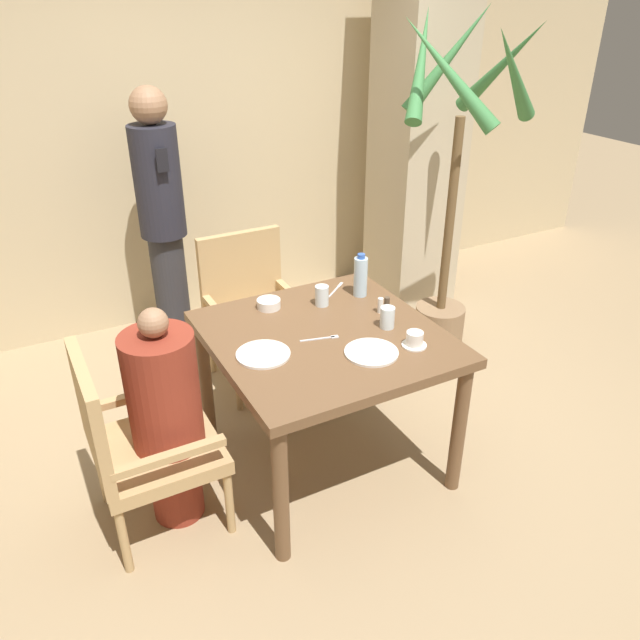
# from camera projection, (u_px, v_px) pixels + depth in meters

# --- Properties ---
(ground_plane) EXTENTS (16.00, 16.00, 0.00)m
(ground_plane) POSITION_uv_depth(u_px,v_px,m) (325.00, 458.00, 3.38)
(ground_plane) COLOR #9E8460
(wall_back) EXTENTS (8.00, 0.06, 2.80)m
(wall_back) POSITION_uv_depth(u_px,v_px,m) (184.00, 126.00, 4.32)
(wall_back) COLOR #C6B289
(wall_back) RESTS_ON ground_plane
(pillar_stone) EXTENTS (0.54, 0.54, 2.70)m
(pillar_stone) POSITION_uv_depth(u_px,v_px,m) (419.00, 127.00, 4.53)
(pillar_stone) COLOR #BCAD8E
(pillar_stone) RESTS_ON ground_plane
(dining_table) EXTENTS (1.07, 1.09, 0.78)m
(dining_table) POSITION_uv_depth(u_px,v_px,m) (325.00, 352.00, 3.06)
(dining_table) COLOR brown
(dining_table) RESTS_ON ground_plane
(chair_left_side) EXTENTS (0.54, 0.54, 0.93)m
(chair_left_side) POSITION_uv_depth(u_px,v_px,m) (136.00, 441.00, 2.75)
(chair_left_side) COLOR tan
(chair_left_side) RESTS_ON ground_plane
(diner_in_left_chair) EXTENTS (0.32, 0.32, 1.11)m
(diner_in_left_chair) POSITION_uv_depth(u_px,v_px,m) (167.00, 417.00, 2.78)
(diner_in_left_chair) COLOR maroon
(diner_in_left_chair) RESTS_ON ground_plane
(chair_far_side) EXTENTS (0.54, 0.54, 0.93)m
(chair_far_side) POSITION_uv_depth(u_px,v_px,m) (252.00, 307.00, 3.89)
(chair_far_side) COLOR tan
(chair_far_side) RESTS_ON ground_plane
(standing_host) EXTENTS (0.30, 0.33, 1.75)m
(standing_host) POSITION_uv_depth(u_px,v_px,m) (162.00, 217.00, 4.02)
(standing_host) COLOR #2D2D33
(standing_host) RESTS_ON ground_plane
(potted_palm) EXTENTS (0.88, 0.87, 2.21)m
(potted_palm) POSITION_uv_depth(u_px,v_px,m) (452.00, 204.00, 3.95)
(potted_palm) COLOR #896B4C
(potted_palm) RESTS_ON ground_plane
(plate_main_left) EXTENTS (0.25, 0.25, 0.01)m
(plate_main_left) POSITION_uv_depth(u_px,v_px,m) (371.00, 352.00, 2.85)
(plate_main_left) COLOR white
(plate_main_left) RESTS_ON dining_table
(plate_main_right) EXTENTS (0.25, 0.25, 0.01)m
(plate_main_right) POSITION_uv_depth(u_px,v_px,m) (263.00, 354.00, 2.83)
(plate_main_right) COLOR white
(plate_main_right) RESTS_ON dining_table
(teacup_with_saucer) EXTENTS (0.12, 0.12, 0.07)m
(teacup_with_saucer) POSITION_uv_depth(u_px,v_px,m) (415.00, 340.00, 2.89)
(teacup_with_saucer) COLOR white
(teacup_with_saucer) RESTS_ON dining_table
(bowl_small) EXTENTS (0.12, 0.12, 0.05)m
(bowl_small) POSITION_uv_depth(u_px,v_px,m) (269.00, 304.00, 3.24)
(bowl_small) COLOR white
(bowl_small) RESTS_ON dining_table
(water_bottle) EXTENTS (0.07, 0.07, 0.24)m
(water_bottle) POSITION_uv_depth(u_px,v_px,m) (361.00, 276.00, 3.33)
(water_bottle) COLOR silver
(water_bottle) RESTS_ON dining_table
(glass_tall_near) EXTENTS (0.07, 0.07, 0.11)m
(glass_tall_near) POSITION_uv_depth(u_px,v_px,m) (387.00, 317.00, 3.04)
(glass_tall_near) COLOR silver
(glass_tall_near) RESTS_ON dining_table
(glass_tall_mid) EXTENTS (0.07, 0.07, 0.11)m
(glass_tall_mid) POSITION_uv_depth(u_px,v_px,m) (322.00, 296.00, 3.25)
(glass_tall_mid) COLOR silver
(glass_tall_mid) RESTS_ON dining_table
(salt_shaker) EXTENTS (0.03, 0.03, 0.08)m
(salt_shaker) POSITION_uv_depth(u_px,v_px,m) (380.00, 305.00, 3.18)
(salt_shaker) COLOR white
(salt_shaker) RESTS_ON dining_table
(pepper_shaker) EXTENTS (0.03, 0.03, 0.08)m
(pepper_shaker) POSITION_uv_depth(u_px,v_px,m) (387.00, 304.00, 3.20)
(pepper_shaker) COLOR #4C3D2D
(pepper_shaker) RESTS_ON dining_table
(fork_beside_plate) EXTENTS (0.19, 0.06, 0.00)m
(fork_beside_plate) POSITION_uv_depth(u_px,v_px,m) (324.00, 338.00, 2.97)
(fork_beside_plate) COLOR silver
(fork_beside_plate) RESTS_ON dining_table
(knife_beside_plate) EXTENTS (0.16, 0.14, 0.00)m
(knife_beside_plate) POSITION_uv_depth(u_px,v_px,m) (336.00, 289.00, 3.45)
(knife_beside_plate) COLOR silver
(knife_beside_plate) RESTS_ON dining_table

